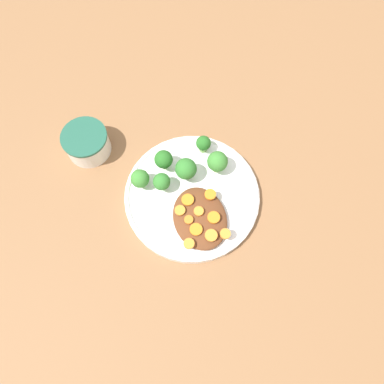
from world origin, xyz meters
name	(u,v)px	position (x,y,z in m)	size (l,w,h in m)	color
ground_plane	(192,198)	(0.00, 0.00, 0.00)	(4.00, 4.00, 0.00)	#8C603D
plate	(192,196)	(0.00, 0.00, 0.01)	(0.29, 0.29, 0.02)	white
dip_bowl	(86,142)	(-0.18, -0.19, 0.03)	(0.10, 0.10, 0.06)	white
stew_mound	(202,218)	(0.06, 0.00, 0.03)	(0.14, 0.11, 0.02)	brown
broccoli_floret_0	(164,160)	(-0.08, -0.04, 0.05)	(0.04, 0.04, 0.06)	#759E51
broccoli_floret_1	(140,179)	(-0.05, -0.10, 0.05)	(0.04, 0.04, 0.05)	#7FA85B
broccoli_floret_2	(185,169)	(-0.04, 0.00, 0.05)	(0.05, 0.05, 0.06)	#759E51
broccoli_floret_3	(217,162)	(-0.04, 0.07, 0.05)	(0.04, 0.04, 0.06)	#7FA85B
broccoli_floret_4	(203,144)	(-0.10, 0.05, 0.04)	(0.03, 0.03, 0.04)	#7FA85B
broccoli_floret_5	(162,182)	(-0.03, -0.06, 0.05)	(0.04, 0.04, 0.05)	#759E51
carrot_slice_0	(214,217)	(0.07, 0.02, 0.04)	(0.03, 0.03, 0.01)	orange
carrot_slice_1	(210,195)	(0.02, 0.03, 0.04)	(0.02, 0.02, 0.01)	orange
carrot_slice_2	(196,229)	(0.08, -0.02, 0.04)	(0.03, 0.03, 0.00)	orange
carrot_slice_3	(211,235)	(0.10, 0.01, 0.04)	(0.02, 0.02, 0.00)	orange
carrot_slice_4	(189,220)	(0.06, -0.02, 0.04)	(0.02, 0.02, 0.01)	orange
carrot_slice_5	(225,234)	(0.11, 0.04, 0.04)	(0.02, 0.02, 0.01)	orange
carrot_slice_6	(188,200)	(0.02, -0.01, 0.04)	(0.03, 0.03, 0.01)	orange
carrot_slice_7	(197,212)	(0.05, 0.00, 0.04)	(0.02, 0.02, 0.01)	orange
carrot_slice_8	(180,210)	(0.04, -0.04, 0.04)	(0.02, 0.02, 0.00)	orange
carrot_slice_9	(189,244)	(0.11, -0.04, 0.04)	(0.02, 0.02, 0.00)	orange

